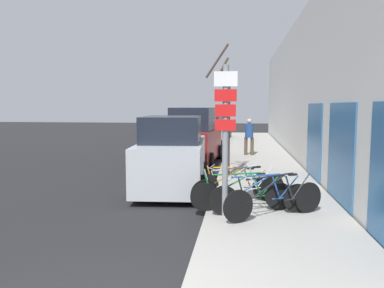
% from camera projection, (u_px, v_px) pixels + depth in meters
% --- Properties ---
extents(ground_plane, '(80.00, 80.00, 0.00)m').
position_uv_depth(ground_plane, '(197.00, 168.00, 15.48)').
color(ground_plane, black).
extents(sidewalk_curb, '(3.20, 32.00, 0.15)m').
position_uv_depth(sidewalk_curb, '(258.00, 158.00, 17.91)').
color(sidewalk_curb, '#9E9B93').
rests_on(sidewalk_curb, ground).
extents(building_facade, '(0.23, 32.00, 6.50)m').
position_uv_depth(building_facade, '(297.00, 91.00, 17.26)').
color(building_facade, silver).
rests_on(building_facade, ground).
extents(signpost, '(0.50, 0.15, 3.29)m').
position_uv_depth(signpost, '(225.00, 135.00, 8.08)').
color(signpost, gray).
rests_on(signpost, sidewalk_curb).
extents(bicycle_0, '(2.19, 1.36, 0.96)m').
position_uv_depth(bicycle_0, '(275.00, 199.00, 8.06)').
color(bicycle_0, black).
rests_on(bicycle_0, sidewalk_curb).
extents(bicycle_1, '(2.29, 0.69, 0.91)m').
position_uv_depth(bicycle_1, '(261.00, 197.00, 8.35)').
color(bicycle_1, black).
rests_on(bicycle_1, sidewalk_curb).
extents(bicycle_2, '(2.37, 0.53, 0.91)m').
position_uv_depth(bicycle_2, '(242.00, 194.00, 8.61)').
color(bicycle_2, black).
rests_on(bicycle_2, sidewalk_curb).
extents(bicycle_3, '(2.27, 1.28, 0.95)m').
position_uv_depth(bicycle_3, '(239.00, 188.00, 9.16)').
color(bicycle_3, black).
rests_on(bicycle_3, sidewalk_curb).
extents(bicycle_4, '(2.12, 0.48, 0.86)m').
position_uv_depth(bicycle_4, '(235.00, 185.00, 9.71)').
color(bicycle_4, black).
rests_on(bicycle_4, sidewalk_curb).
extents(parked_car_0, '(2.30, 4.69, 2.25)m').
position_uv_depth(parked_car_0, '(173.00, 156.00, 11.49)').
color(parked_car_0, '#B2B7BC').
rests_on(parked_car_0, ground).
extents(parked_car_1, '(2.33, 4.85, 2.48)m').
position_uv_depth(parked_car_1, '(194.00, 138.00, 16.72)').
color(parked_car_1, maroon).
rests_on(parked_car_1, ground).
extents(parked_car_2, '(2.27, 4.47, 2.29)m').
position_uv_depth(parked_car_2, '(207.00, 131.00, 22.61)').
color(parked_car_2, silver).
rests_on(parked_car_2, ground).
extents(parked_car_3, '(2.13, 4.29, 2.29)m').
position_uv_depth(parked_car_3, '(215.00, 126.00, 27.93)').
color(parked_car_3, '#144728').
rests_on(parked_car_3, ground).
extents(pedestrian_near, '(0.47, 0.40, 1.79)m').
position_uv_depth(pedestrian_near, '(249.00, 134.00, 18.33)').
color(pedestrian_near, '#4C3D2D').
rests_on(pedestrian_near, sidewalk_curb).
extents(street_tree, '(0.85, 1.07, 4.52)m').
position_uv_depth(street_tree, '(226.00, 119.00, 12.94)').
color(street_tree, '#3D2D23').
rests_on(street_tree, sidewalk_curb).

